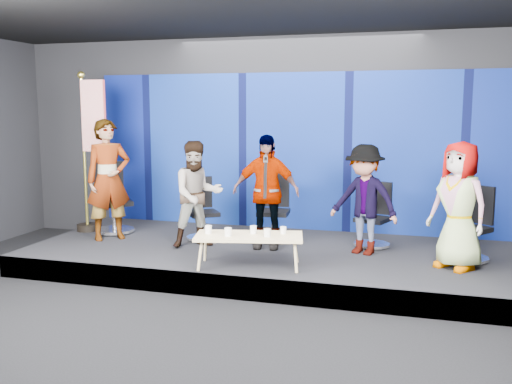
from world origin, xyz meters
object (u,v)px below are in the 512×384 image
at_px(chair_c, 274,219).
at_px(mug_a, 208,229).
at_px(chair_a, 113,209).
at_px(panelist_a, 108,180).
at_px(panelist_b, 197,194).
at_px(mug_d, 267,233).
at_px(panelist_c, 266,192).
at_px(mug_b, 228,232).
at_px(panelist_d, 364,200).
at_px(chair_d, 374,225).
at_px(panelist_e, 459,206).
at_px(chair_b, 203,219).
at_px(flag_stand, 91,148).
at_px(chair_e, 471,236).
at_px(mug_c, 253,230).
at_px(coffee_table, 249,237).
at_px(mug_e, 283,230).

bearing_deg(chair_c, mug_a, -111.05).
bearing_deg(chair_a, panelist_a, -109.98).
relative_size(panelist_b, chair_c, 1.53).
xyz_separation_m(panelist_a, mug_d, (2.78, -0.95, -0.46)).
xyz_separation_m(panelist_a, panelist_c, (2.47, 0.14, -0.10)).
bearing_deg(chair_a, mug_b, -75.63).
distance_m(panelist_d, mug_d, 1.60).
bearing_deg(chair_c, chair_d, -4.30).
xyz_separation_m(mug_a, mug_d, (0.78, 0.02, -0.00)).
distance_m(panelist_e, mug_a, 3.18).
xyz_separation_m(chair_a, chair_b, (1.60, -0.07, -0.06)).
distance_m(mug_b, flag_stand, 3.34).
bearing_deg(flag_stand, panelist_e, -5.14).
bearing_deg(chair_e, mug_c, -122.06).
relative_size(panelist_a, panelist_e, 1.15).
bearing_deg(panelist_b, mug_a, -96.37).
bearing_deg(chair_e, mug_d, -117.80).
bearing_deg(mug_c, mug_a, -164.12).
bearing_deg(chair_b, panelist_d, -40.85).
relative_size(chair_d, mug_c, 9.40).
xyz_separation_m(panelist_b, mug_a, (0.50, -0.89, -0.31)).
distance_m(coffee_table, mug_c, 0.13).
xyz_separation_m(chair_e, mug_b, (-2.98, -1.28, 0.14)).
distance_m(panelist_c, chair_d, 1.68).
height_order(chair_b, flag_stand, flag_stand).
distance_m(panelist_e, coffee_table, 2.67).
xyz_separation_m(panelist_b, coffee_table, (1.03, -0.82, -0.39)).
height_order(mug_b, mug_e, mug_b).
bearing_deg(panelist_d, panelist_c, -158.52).
xyz_separation_m(chair_c, panelist_c, (0.00, -0.50, 0.49)).
distance_m(chair_d, chair_e, 1.38).
relative_size(chair_d, chair_e, 0.95).
bearing_deg(mug_d, mug_b, -168.49).
height_order(chair_a, chair_b, chair_a).
bearing_deg(panelist_a, mug_d, -63.47).
relative_size(chair_e, mug_b, 9.36).
distance_m(chair_d, panelist_d, 0.68).
bearing_deg(panelist_d, panelist_a, -157.49).
height_order(panelist_b, flag_stand, flag_stand).
bearing_deg(panelist_e, mug_a, -129.49).
bearing_deg(chair_c, mug_d, -83.88).
relative_size(coffee_table, flag_stand, 0.56).
bearing_deg(panelist_e, mug_b, -126.69).
relative_size(panelist_c, panelist_d, 1.08).
height_order(chair_a, mug_c, chair_a).
height_order(coffee_table, mug_d, mug_d).
bearing_deg(chair_a, chair_b, -46.96).
xyz_separation_m(chair_d, chair_e, (1.31, -0.45, 0.02)).
xyz_separation_m(mug_d, flag_stand, (-3.34, 1.37, 0.91)).
xyz_separation_m(panelist_a, mug_a, (2.00, -0.98, -0.46)).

